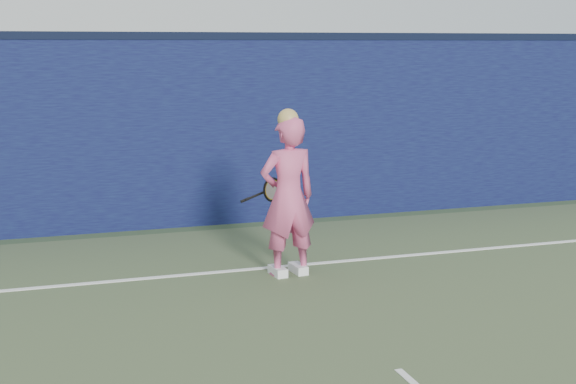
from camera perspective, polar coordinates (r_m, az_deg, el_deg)
name	(u,v)px	position (r m, az deg, el deg)	size (l,w,h in m)	color
backstop_wall	(227,132)	(11.08, -4.37, 4.26)	(24.00, 0.40, 2.50)	#0C0C34
wall_cap	(226,36)	(11.01, -4.47, 11.00)	(24.00, 0.42, 0.10)	black
player	(288,196)	(8.47, 0.00, -0.30)	(0.66, 0.48, 1.79)	#CC4F7D
racket	(270,190)	(8.87, -1.27, 0.11)	(0.52, 0.17, 0.28)	black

